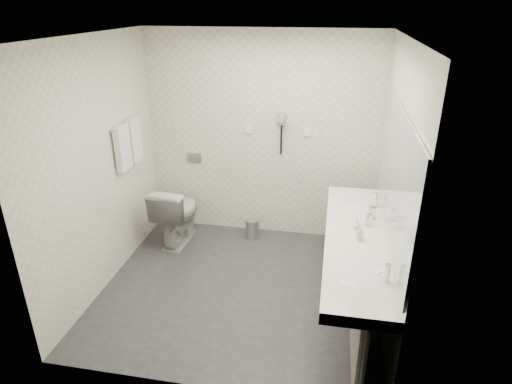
# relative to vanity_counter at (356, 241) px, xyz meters

# --- Properties ---
(floor) EXTENTS (2.80, 2.80, 0.00)m
(floor) POSITION_rel_vanity_counter_xyz_m (-1.12, 0.20, -0.80)
(floor) COLOR #2D2D32
(floor) RESTS_ON ground
(ceiling) EXTENTS (2.80, 2.80, 0.00)m
(ceiling) POSITION_rel_vanity_counter_xyz_m (-1.12, 0.20, 1.70)
(ceiling) COLOR silver
(ceiling) RESTS_ON wall_back
(wall_back) EXTENTS (2.80, 0.00, 2.80)m
(wall_back) POSITION_rel_vanity_counter_xyz_m (-1.12, 1.50, 0.45)
(wall_back) COLOR silver
(wall_back) RESTS_ON floor
(wall_front) EXTENTS (2.80, 0.00, 2.80)m
(wall_front) POSITION_rel_vanity_counter_xyz_m (-1.12, -1.10, 0.45)
(wall_front) COLOR silver
(wall_front) RESTS_ON floor
(wall_left) EXTENTS (0.00, 2.60, 2.60)m
(wall_left) POSITION_rel_vanity_counter_xyz_m (-2.52, 0.20, 0.45)
(wall_left) COLOR silver
(wall_left) RESTS_ON floor
(wall_right) EXTENTS (0.00, 2.60, 2.60)m
(wall_right) POSITION_rel_vanity_counter_xyz_m (0.27, 0.20, 0.45)
(wall_right) COLOR silver
(wall_right) RESTS_ON floor
(vanity_counter) EXTENTS (0.55, 2.20, 0.10)m
(vanity_counter) POSITION_rel_vanity_counter_xyz_m (0.00, 0.00, 0.00)
(vanity_counter) COLOR white
(vanity_counter) RESTS_ON floor
(vanity_panel) EXTENTS (0.03, 2.15, 0.75)m
(vanity_panel) POSITION_rel_vanity_counter_xyz_m (0.02, 0.00, -0.42)
(vanity_panel) COLOR gray
(vanity_panel) RESTS_ON floor
(vanity_post_near) EXTENTS (0.06, 0.06, 0.75)m
(vanity_post_near) POSITION_rel_vanity_counter_xyz_m (0.05, -1.04, -0.42)
(vanity_post_near) COLOR silver
(vanity_post_near) RESTS_ON floor
(vanity_post_far) EXTENTS (0.06, 0.06, 0.75)m
(vanity_post_far) POSITION_rel_vanity_counter_xyz_m (0.05, 1.04, -0.42)
(vanity_post_far) COLOR silver
(vanity_post_far) RESTS_ON floor
(mirror) EXTENTS (0.02, 2.20, 1.05)m
(mirror) POSITION_rel_vanity_counter_xyz_m (0.26, 0.00, 0.65)
(mirror) COLOR #B2BCC6
(mirror) RESTS_ON wall_right
(basin_near) EXTENTS (0.40, 0.31, 0.05)m
(basin_near) POSITION_rel_vanity_counter_xyz_m (0.00, -0.65, 0.04)
(basin_near) COLOR white
(basin_near) RESTS_ON vanity_counter
(basin_far) EXTENTS (0.40, 0.31, 0.05)m
(basin_far) POSITION_rel_vanity_counter_xyz_m (0.00, 0.65, 0.04)
(basin_far) COLOR white
(basin_far) RESTS_ON vanity_counter
(faucet_near) EXTENTS (0.04, 0.04, 0.15)m
(faucet_near) POSITION_rel_vanity_counter_xyz_m (0.19, -0.65, 0.12)
(faucet_near) COLOR silver
(faucet_near) RESTS_ON vanity_counter
(faucet_far) EXTENTS (0.04, 0.04, 0.15)m
(faucet_far) POSITION_rel_vanity_counter_xyz_m (0.19, 0.65, 0.12)
(faucet_far) COLOR silver
(faucet_far) RESTS_ON vanity_counter
(soap_bottle_a) EXTENTS (0.06, 0.06, 0.10)m
(soap_bottle_a) POSITION_rel_vanity_counter_xyz_m (0.02, -0.02, 0.10)
(soap_bottle_a) COLOR white
(soap_bottle_a) RESTS_ON vanity_counter
(soap_bottle_b) EXTENTS (0.10, 0.10, 0.09)m
(soap_bottle_b) POSITION_rel_vanity_counter_xyz_m (0.00, 0.13, 0.10)
(soap_bottle_b) COLOR white
(soap_bottle_b) RESTS_ON vanity_counter
(soap_bottle_c) EXTENTS (0.06, 0.06, 0.14)m
(soap_bottle_c) POSITION_rel_vanity_counter_xyz_m (0.02, -0.07, 0.12)
(soap_bottle_c) COLOR white
(soap_bottle_c) RESTS_ON vanity_counter
(glass_left) EXTENTS (0.08, 0.08, 0.11)m
(glass_left) POSITION_rel_vanity_counter_xyz_m (0.11, 0.23, 0.11)
(glass_left) COLOR silver
(glass_left) RESTS_ON vanity_counter
(glass_right) EXTENTS (0.08, 0.08, 0.12)m
(glass_right) POSITION_rel_vanity_counter_xyz_m (0.15, 0.38, 0.11)
(glass_right) COLOR silver
(glass_right) RESTS_ON vanity_counter
(toilet) EXTENTS (0.48, 0.78, 0.76)m
(toilet) POSITION_rel_vanity_counter_xyz_m (-2.08, 1.03, -0.42)
(toilet) COLOR white
(toilet) RESTS_ON floor
(flush_plate) EXTENTS (0.18, 0.02, 0.12)m
(flush_plate) POSITION_rel_vanity_counter_xyz_m (-1.98, 1.49, 0.15)
(flush_plate) COLOR #B2B5BA
(flush_plate) RESTS_ON wall_back
(pedal_bin) EXTENTS (0.22, 0.22, 0.24)m
(pedal_bin) POSITION_rel_vanity_counter_xyz_m (-1.19, 1.27, -0.68)
(pedal_bin) COLOR #B2B5BA
(pedal_bin) RESTS_ON floor
(bin_lid) EXTENTS (0.17, 0.17, 0.01)m
(bin_lid) POSITION_rel_vanity_counter_xyz_m (-1.19, 1.27, -0.55)
(bin_lid) COLOR #B2B5BA
(bin_lid) RESTS_ON pedal_bin
(towel_rail) EXTENTS (0.02, 0.62, 0.02)m
(towel_rail) POSITION_rel_vanity_counter_xyz_m (-2.47, 0.75, 0.75)
(towel_rail) COLOR silver
(towel_rail) RESTS_ON wall_left
(towel_near) EXTENTS (0.07, 0.24, 0.48)m
(towel_near) POSITION_rel_vanity_counter_xyz_m (-2.46, 0.61, 0.53)
(towel_near) COLOR white
(towel_near) RESTS_ON towel_rail
(towel_far) EXTENTS (0.07, 0.24, 0.48)m
(towel_far) POSITION_rel_vanity_counter_xyz_m (-2.46, 0.89, 0.53)
(towel_far) COLOR white
(towel_far) RESTS_ON towel_rail
(dryer_cradle) EXTENTS (0.10, 0.04, 0.14)m
(dryer_cradle) POSITION_rel_vanity_counter_xyz_m (-0.88, 1.47, 0.70)
(dryer_cradle) COLOR gray
(dryer_cradle) RESTS_ON wall_back
(dryer_barrel) EXTENTS (0.08, 0.14, 0.08)m
(dryer_barrel) POSITION_rel_vanity_counter_xyz_m (-0.88, 1.40, 0.73)
(dryer_barrel) COLOR gray
(dryer_barrel) RESTS_ON dryer_cradle
(dryer_cord) EXTENTS (0.02, 0.02, 0.35)m
(dryer_cord) POSITION_rel_vanity_counter_xyz_m (-0.88, 1.46, 0.45)
(dryer_cord) COLOR black
(dryer_cord) RESTS_ON dryer_cradle
(switch_plate_a) EXTENTS (0.09, 0.02, 0.09)m
(switch_plate_a) POSITION_rel_vanity_counter_xyz_m (-1.27, 1.49, 0.55)
(switch_plate_a) COLOR white
(switch_plate_a) RESTS_ON wall_back
(switch_plate_b) EXTENTS (0.09, 0.02, 0.09)m
(switch_plate_b) POSITION_rel_vanity_counter_xyz_m (-0.57, 1.49, 0.55)
(switch_plate_b) COLOR white
(switch_plate_b) RESTS_ON wall_back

